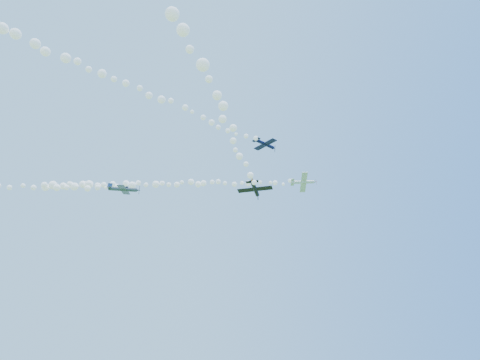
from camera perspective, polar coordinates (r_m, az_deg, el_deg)
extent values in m
cylinder|color=silver|center=(107.24, 8.90, -0.30)|extent=(6.01, 1.24, 0.97)
cone|color=silver|center=(107.78, 10.59, -0.25)|extent=(0.76, 0.84, 0.81)
cone|color=#A6132C|center=(107.87, 10.82, -0.24)|extent=(0.32, 0.30, 0.29)
cube|color=black|center=(107.84, 10.76, -0.24)|extent=(0.18, 0.71, 1.84)
cube|color=silver|center=(107.20, 9.04, -0.34)|extent=(3.19, 7.17, 2.42)
cube|color=silver|center=(106.90, 7.48, -0.32)|extent=(1.43, 2.61, 0.89)
cube|color=#A6132C|center=(107.28, 7.40, -0.11)|extent=(1.00, 0.67, 1.18)
sphere|color=black|center=(107.64, 9.32, -0.14)|extent=(0.90, 1.05, 0.92)
cylinder|color=#0C0F38|center=(94.35, 3.49, 5.17)|extent=(5.51, 2.50, 0.88)
cone|color=#0C0F38|center=(96.02, 4.85, 4.53)|extent=(0.86, 0.91, 0.75)
cone|color=white|center=(96.26, 5.04, 4.44)|extent=(0.35, 0.33, 0.26)
cube|color=black|center=(96.19, 4.99, 4.47)|extent=(0.20, 0.29, 1.76)
cube|color=#0C0F38|center=(94.42, 3.59, 5.06)|extent=(4.06, 6.77, 0.86)
cube|color=#0C0F38|center=(93.03, 2.32, 5.73)|extent=(1.70, 2.51, 0.33)
cube|color=white|center=(93.25, 2.31, 6.02)|extent=(0.90, 0.53, 1.13)
sphere|color=black|center=(94.95, 3.86, 5.18)|extent=(0.92, 0.93, 0.74)
cylinder|color=#3B4655|center=(93.79, -16.35, -1.27)|extent=(6.14, 2.86, 1.00)
cone|color=#3B4655|center=(93.13, -14.34, -1.41)|extent=(0.97, 1.02, 0.84)
cone|color=navy|center=(93.05, -14.06, -1.43)|extent=(0.39, 0.37, 0.30)
cube|color=black|center=(93.07, -14.14, -1.42)|extent=(0.08, 0.53, 1.95)
cube|color=#3B4655|center=(93.70, -16.21, -1.35)|extent=(2.60, 7.64, 1.66)
cube|color=#3B4655|center=(94.43, -17.99, -1.13)|extent=(1.24, 2.74, 0.62)
cube|color=navy|center=(94.59, -18.00, -0.79)|extent=(0.99, 0.47, 1.25)
sphere|color=black|center=(93.70, -15.80, -1.08)|extent=(0.84, 0.97, 0.89)
cylinder|color=black|center=(79.40, 2.11, -1.18)|extent=(3.20, 5.44, 1.03)
cone|color=black|center=(82.03, 2.53, -2.21)|extent=(0.98, 0.95, 0.78)
cone|color=#C78817|center=(82.39, 2.58, -2.34)|extent=(0.37, 0.38, 0.28)
cube|color=black|center=(82.30, 2.57, -2.31)|extent=(0.17, 0.17, 1.79)
cube|color=black|center=(79.55, 2.15, -1.34)|extent=(6.86, 4.34, 0.21)
cube|color=black|center=(77.26, 1.75, -0.25)|extent=(2.55, 1.80, 0.12)
cube|color=#C78817|center=(77.46, 1.73, 0.11)|extent=(0.49, 0.88, 1.17)
sphere|color=black|center=(80.26, 2.22, -1.23)|extent=(0.92, 0.93, 0.71)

